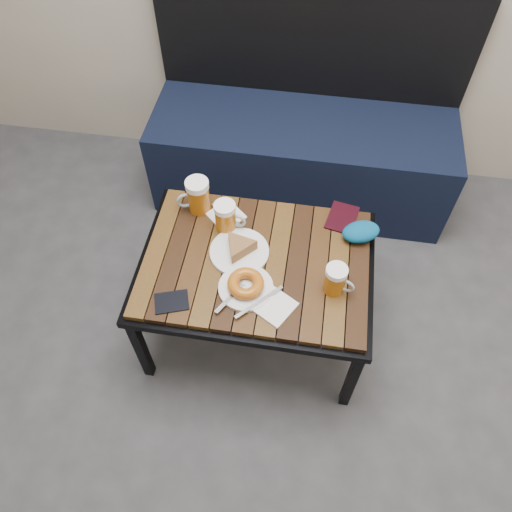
# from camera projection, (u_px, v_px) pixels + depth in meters

# --- Properties ---
(bench) EXTENTS (1.40, 0.50, 0.95)m
(bench) POSITION_uv_depth(u_px,v_px,m) (302.00, 148.00, 2.41)
(bench) COLOR black
(bench) RESTS_ON ground
(cafe_table) EXTENTS (0.84, 0.62, 0.47)m
(cafe_table) POSITION_uv_depth(u_px,v_px,m) (256.00, 268.00, 1.81)
(cafe_table) COLOR black
(cafe_table) RESTS_ON ground
(beer_mug_left) EXTENTS (0.13, 0.11, 0.14)m
(beer_mug_left) POSITION_uv_depth(u_px,v_px,m) (198.00, 196.00, 1.86)
(beer_mug_left) COLOR #A5570D
(beer_mug_left) RESTS_ON cafe_table
(beer_mug_centre) EXTENTS (0.12, 0.08, 0.13)m
(beer_mug_centre) POSITION_uv_depth(u_px,v_px,m) (226.00, 217.00, 1.81)
(beer_mug_centre) COLOR #A5570D
(beer_mug_centre) RESTS_ON cafe_table
(beer_mug_right) EXTENTS (0.11, 0.09, 0.12)m
(beer_mug_right) POSITION_uv_depth(u_px,v_px,m) (336.00, 280.00, 1.65)
(beer_mug_right) COLOR #A5570D
(beer_mug_right) RESTS_ON cafe_table
(plate_pie) EXTENTS (0.21, 0.21, 0.06)m
(plate_pie) POSITION_uv_depth(u_px,v_px,m) (239.00, 249.00, 1.77)
(plate_pie) COLOR white
(plate_pie) RESTS_ON cafe_table
(plate_bagel) EXTENTS (0.22, 0.22, 0.05)m
(plate_bagel) POSITION_uv_depth(u_px,v_px,m) (246.00, 285.00, 1.68)
(plate_bagel) COLOR white
(plate_bagel) RESTS_ON cafe_table
(napkin_left) EXTENTS (0.16, 0.16, 0.01)m
(napkin_left) POSITION_uv_depth(u_px,v_px,m) (226.00, 215.00, 1.89)
(napkin_left) COLOR white
(napkin_left) RESTS_ON cafe_table
(napkin_right) EXTENTS (0.18, 0.17, 0.01)m
(napkin_right) POSITION_uv_depth(u_px,v_px,m) (272.00, 304.00, 1.66)
(napkin_right) COLOR white
(napkin_right) RESTS_ON cafe_table
(passport_navy) EXTENTS (0.13, 0.11, 0.01)m
(passport_navy) POSITION_uv_depth(u_px,v_px,m) (172.00, 302.00, 1.67)
(passport_navy) COLOR black
(passport_navy) RESTS_ON cafe_table
(passport_burgundy) EXTENTS (0.13, 0.16, 0.01)m
(passport_burgundy) POSITION_uv_depth(u_px,v_px,m) (342.00, 218.00, 1.88)
(passport_burgundy) COLOR black
(passport_burgundy) RESTS_ON cafe_table
(knit_pouch) EXTENTS (0.17, 0.14, 0.06)m
(knit_pouch) POSITION_uv_depth(u_px,v_px,m) (361.00, 232.00, 1.81)
(knit_pouch) COLOR navy
(knit_pouch) RESTS_ON cafe_table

